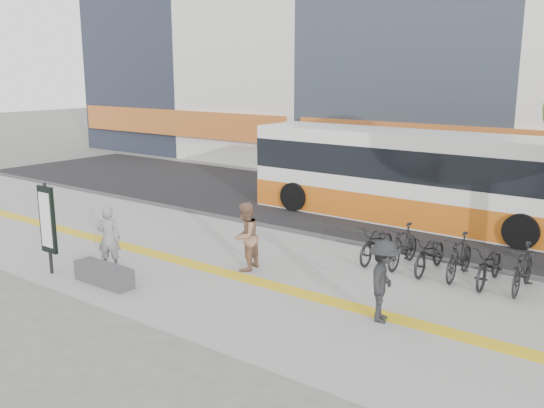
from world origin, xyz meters
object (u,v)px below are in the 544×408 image
Objects in this scene: bench at (104,274)px; signboard at (47,221)px; pedestrian_tan at (245,236)px; seated_woman at (109,238)px; pedestrian_dark at (384,281)px; bus at (410,179)px.

bench is 1.94m from signboard.
pedestrian_tan is at bearing 40.32° from signboard.
seated_woman reaches higher than bench.
pedestrian_dark is at bearing 18.26° from bench.
signboard is (-1.60, -0.31, 1.06)m from bench.
signboard is 1.32× the size of pedestrian_tan.
pedestrian_dark is (4.01, -0.73, -0.03)m from pedestrian_tan.
pedestrian_dark reaches higher than seated_woman.
signboard reaches higher than pedestrian_dark.
pedestrian_dark is (5.94, 1.96, 0.58)m from bench.
bench is 6.28m from pedestrian_dark.
bench is at bearing 91.83° from pedestrian_dark.
pedestrian_tan is at bearing 63.28° from pedestrian_dark.
signboard is at bearing -169.19° from bench.
seated_woman is 3.30m from pedestrian_tan.
bus reaches higher than seated_woman.
bench is at bearing 100.05° from seated_woman.
bus reaches higher than bench.
bus is (3.01, 9.70, 1.10)m from bench.
pedestrian_tan reaches higher than pedestrian_dark.
pedestrian_dark reaches higher than bench.
bus reaches higher than pedestrian_tan.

